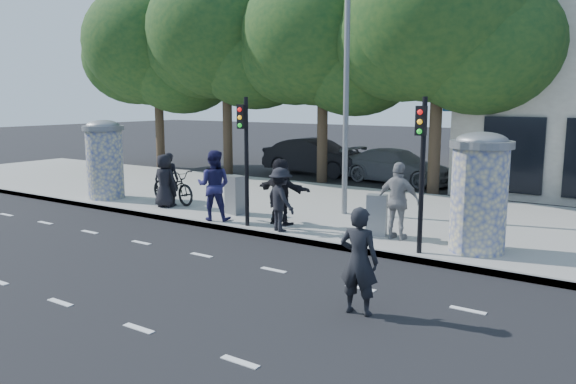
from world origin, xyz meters
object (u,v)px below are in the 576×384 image
Objects in this scene: cabinet_right at (377,215)px; car_mid at (316,157)px; street_lamp at (346,52)px; cabinet_left at (235,195)px; ped_b at (169,179)px; bicycle at (173,187)px; ped_a at (165,181)px; ped_d at (281,200)px; ped_c at (214,185)px; ped_f at (281,191)px; car_right at (397,166)px; ped_e at (398,201)px; traffic_pole_far at (422,159)px; man_road at (359,261)px; traffic_pole_near at (245,148)px; ad_column_left at (105,158)px; ad_column_right at (479,190)px.

car_mid is (-7.64, 9.74, 0.17)m from cabinet_right.
street_lamp reaches higher than car_mid.
ped_b is at bearing -162.87° from cabinet_left.
bicycle is at bearing -81.78° from ped_b.
ped_d is at bearing 163.20° from ped_a.
ped_c reaches higher than ped_f.
car_mid is 1.04× the size of car_right.
street_lamp reaches higher than ped_e.
car_right is (-4.95, 10.46, -1.52)m from traffic_pole_far.
man_road is 1.59× the size of cabinet_left.
cabinet_right is (7.30, -0.24, -0.04)m from bicycle.
cabinet_right is (-1.80, 4.55, -0.24)m from man_road.
traffic_pole_near is at bearing -171.25° from car_right.
cabinet_left is at bearing 4.27° from ad_column_left.
traffic_pole_far is (11.40, -0.71, 0.69)m from ad_column_left.
ped_a is 10.09m from car_mid.
bicycle is 2.72m from cabinet_left.
ad_column_left is 2.35× the size of cabinet_left.
ped_b is 0.45m from bicycle.
ped_c is 1.92× the size of cabinet_right.
traffic_pole_far is 8.76m from ped_b.
car_mid reaches higher than bicycle.
ped_a is at bearing 16.59° from ped_d.
bicycle is at bearing 177.96° from ad_column_right.
bicycle is at bearing -77.38° from ped_a.
traffic_pole_near is 4.13m from ped_b.
ped_e is 0.90× the size of bicycle.
ped_f reaches higher than cabinet_right.
ped_f reaches higher than car_mid.
ad_column_right is 1.60× the size of ped_a.
car_mid is (-10.11, 9.85, -0.71)m from ad_column_right.
ped_a reaches higher than car_mid.
bicycle is 9.97m from car_right.
traffic_pole_near is at bearing -40.15° from man_road.
car_mid is at bearing -96.15° from ped_a.
ad_column_right is at bearing -23.73° from street_lamp.
ped_b is 0.90× the size of ped_e.
ad_column_left is 1.47× the size of man_road.
ped_b reaches higher than bicycle.
man_road is at bearing -84.79° from traffic_pole_far.
bicycle is at bearing 10.69° from ped_d.
ped_b reaches higher than car_mid.
ped_e is 0.74m from cabinet_right.
ped_e reaches higher than cabinet_left.
ad_column_right is 2.63m from cabinet_right.
cabinet_left is at bearing 0.62° from ped_e.
ped_e reaches higher than bicycle.
cabinet_left is at bearing 178.39° from ad_column_right.
ad_column_right is 1.52m from traffic_pole_far.
ped_f is (-5.16, -0.19, -0.49)m from ad_column_right.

